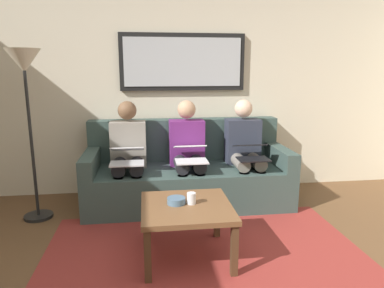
{
  "coord_description": "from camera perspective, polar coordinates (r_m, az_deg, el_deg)",
  "views": [
    {
      "loc": [
        0.45,
        1.67,
        1.48
      ],
      "look_at": [
        0.0,
        -1.7,
        0.75
      ],
      "focal_mm": 33.07,
      "sensor_mm": 36.0,
      "label": 1
    }
  ],
  "objects": [
    {
      "name": "couch",
      "position": [
        3.99,
        -0.79,
        -4.91
      ],
      "size": [
        2.2,
        0.9,
        0.9
      ],
      "color": "#384C47",
      "rests_on": "ground_plane"
    },
    {
      "name": "person_right",
      "position": [
        3.83,
        -10.24,
        -1.24
      ],
      "size": [
        0.38,
        0.58,
        1.14
      ],
      "color": "gray",
      "rests_on": "couch"
    },
    {
      "name": "standing_lamp",
      "position": [
        3.69,
        -25.28,
        9.28
      ],
      "size": [
        0.32,
        0.32,
        1.66
      ],
      "color": "black",
      "rests_on": "ground_plane"
    },
    {
      "name": "person_left",
      "position": [
        3.97,
        8.51,
        -0.68
      ],
      "size": [
        0.38,
        0.58,
        1.14
      ],
      "color": "#2D3342",
      "rests_on": "couch"
    },
    {
      "name": "coffee_table",
      "position": [
        2.81,
        -0.89,
        -10.89
      ],
      "size": [
        0.7,
        0.7,
        0.44
      ],
      "color": "brown",
      "rests_on": "ground_plane"
    },
    {
      "name": "laptop_white",
      "position": [
        3.61,
        -0.23,
        -1.43
      ],
      "size": [
        0.32,
        0.38,
        0.16
      ],
      "color": "white"
    },
    {
      "name": "wall_rear",
      "position": [
        4.3,
        -1.6,
        9.72
      ],
      "size": [
        6.0,
        0.12,
        2.6
      ],
      "primitive_type": "cube",
      "color": "beige",
      "rests_on": "ground_plane"
    },
    {
      "name": "framed_mirror",
      "position": [
        4.2,
        -1.49,
        13.07
      ],
      "size": [
        1.45,
        0.05,
        0.65
      ],
      "color": "black"
    },
    {
      "name": "cup",
      "position": [
        2.8,
        -0.11,
        -8.75
      ],
      "size": [
        0.07,
        0.07,
        0.09
      ],
      "primitive_type": "cylinder",
      "color": "silver",
      "rests_on": "coffee_table"
    },
    {
      "name": "bowl",
      "position": [
        2.81,
        -2.55,
        -9.12
      ],
      "size": [
        0.14,
        0.14,
        0.05
      ],
      "primitive_type": "cylinder",
      "color": "slate",
      "rests_on": "coffee_table"
    },
    {
      "name": "area_rug",
      "position": [
        2.96,
        2.28,
        -17.85
      ],
      "size": [
        2.6,
        1.8,
        0.01
      ],
      "primitive_type": "cube",
      "color": "maroon",
      "rests_on": "ground_plane"
    },
    {
      "name": "person_middle",
      "position": [
        3.85,
        -0.68,
        -0.97
      ],
      "size": [
        0.38,
        0.58,
        1.14
      ],
      "color": "#66236B",
      "rests_on": "couch"
    },
    {
      "name": "laptop_silver",
      "position": [
        3.59,
        -10.42,
        -1.79
      ],
      "size": [
        0.33,
        0.37,
        0.16
      ],
      "color": "silver"
    },
    {
      "name": "laptop_black",
      "position": [
        3.74,
        9.54,
        -1.17
      ],
      "size": [
        0.32,
        0.36,
        0.15
      ],
      "color": "black"
    }
  ]
}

